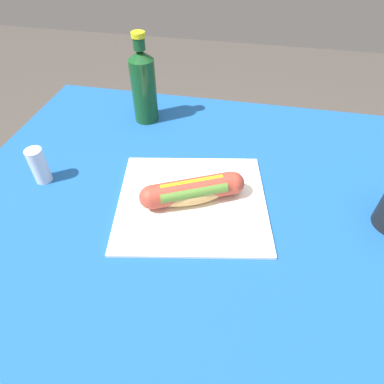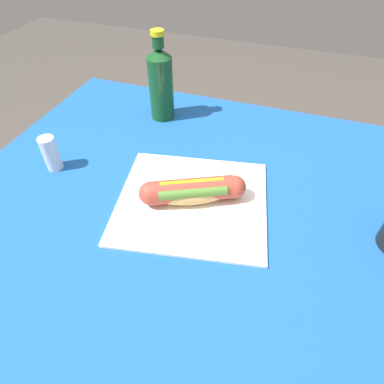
# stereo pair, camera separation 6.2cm
# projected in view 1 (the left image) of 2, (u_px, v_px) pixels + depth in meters

# --- Properties ---
(ground_plane) EXTENTS (6.00, 6.00, 0.00)m
(ground_plane) POSITION_uv_depth(u_px,v_px,m) (212.00, 352.00, 1.16)
(ground_plane) COLOR #47423D
(ground_plane) RESTS_ON ground
(dining_table) EXTENTS (1.18, 0.94, 0.72)m
(dining_table) POSITION_uv_depth(u_px,v_px,m) (224.00, 253.00, 0.73)
(dining_table) COLOR brown
(dining_table) RESTS_ON ground
(paper_wrapper) EXTENTS (0.35, 0.33, 0.01)m
(paper_wrapper) POSITION_uv_depth(u_px,v_px,m) (192.00, 201.00, 0.68)
(paper_wrapper) COLOR white
(paper_wrapper) RESTS_ON dining_table
(hot_dog) EXTENTS (0.20, 0.12, 0.05)m
(hot_dog) POSITION_uv_depth(u_px,v_px,m) (192.00, 191.00, 0.66)
(hot_dog) COLOR tan
(hot_dog) RESTS_ON paper_wrapper
(soda_bottle) EXTENTS (0.06, 0.06, 0.23)m
(soda_bottle) POSITION_uv_depth(u_px,v_px,m) (144.00, 85.00, 0.84)
(soda_bottle) COLOR #14471E
(soda_bottle) RESTS_ON dining_table
(salt_shaker) EXTENTS (0.04, 0.04, 0.08)m
(salt_shaker) POSITION_uv_depth(u_px,v_px,m) (39.00, 166.00, 0.70)
(salt_shaker) COLOR silver
(salt_shaker) RESTS_ON dining_table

